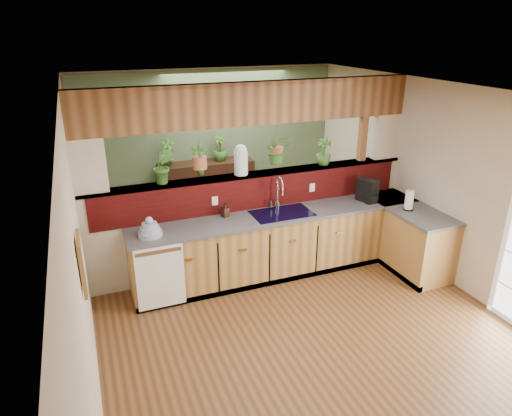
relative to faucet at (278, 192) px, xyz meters
name	(u,v)px	position (x,y,z in m)	size (l,w,h in m)	color
ground	(295,313)	(-0.27, -1.13, -1.16)	(4.60, 7.00, 0.01)	brown
ceiling	(303,95)	(-0.27, -1.13, 1.44)	(4.60, 7.00, 0.01)	brown
wall_back	(210,144)	(-0.27, 2.37, 0.14)	(4.60, 0.02, 2.60)	beige
wall_left	(79,249)	(-2.57, -1.13, 0.14)	(0.02, 7.00, 2.60)	beige
wall_right	(459,189)	(2.03, -1.13, 0.14)	(0.02, 7.00, 2.60)	beige
pass_through_partition	(256,186)	(-0.24, 0.22, 0.03)	(4.60, 0.21, 2.60)	beige
pass_through_ledge	(254,174)	(-0.27, 0.22, 0.21)	(4.60, 0.21, 0.04)	brown
header_beam	(254,103)	(-0.27, 0.22, 1.17)	(4.60, 0.15, 0.55)	brown
sage_backwall	(211,144)	(-0.27, 2.35, 0.14)	(4.55, 0.02, 2.55)	#4E6645
countertop	(322,240)	(0.57, -0.26, -0.71)	(4.14, 1.52, 0.90)	olive
dishwasher	(160,277)	(-1.75, -0.47, -0.70)	(0.58, 0.03, 0.82)	white
navy_sink	(282,219)	(-0.02, -0.15, -0.34)	(0.82, 0.50, 0.18)	black
framed_print	(82,263)	(-2.54, -1.93, 0.39)	(0.04, 0.35, 0.45)	olive
faucet	(278,192)	(0.00, 0.00, 0.00)	(0.21, 0.21, 0.48)	#B7B7B2
dish_stack	(150,230)	(-1.78, -0.22, -0.18)	(0.29, 0.29, 0.25)	#98A4C4
soap_dispenser	(225,210)	(-0.76, 0.01, -0.16)	(0.09, 0.09, 0.20)	#341E12
coffee_maker	(368,191)	(1.32, -0.19, -0.11)	(0.17, 0.29, 0.33)	black
paper_towel	(409,201)	(1.65, -0.68, -0.12)	(0.14, 0.14, 0.29)	black
glass_jar	(241,160)	(-0.46, 0.22, 0.44)	(0.19, 0.19, 0.41)	silver
ledge_plant_left	(163,166)	(-1.49, 0.22, 0.46)	(0.25, 0.21, 0.46)	#2F5B1F
ledge_plant_right	(324,152)	(0.80, 0.22, 0.42)	(0.21, 0.21, 0.37)	#2F5B1F
hanging_plant_a	(199,150)	(-1.02, 0.22, 0.62)	(0.25, 0.22, 0.52)	brown
hanging_plant_b	(277,138)	(0.06, 0.22, 0.69)	(0.39, 0.36, 0.50)	brown
shelving_console	(207,192)	(-0.43, 2.12, -0.66)	(1.65, 0.44, 1.10)	black
shelf_plant_a	(168,152)	(-1.08, 2.12, 0.13)	(0.25, 0.17, 0.47)	#2F5B1F
shelf_plant_b	(220,148)	(-0.17, 2.12, 0.11)	(0.25, 0.25, 0.44)	#2F5B1F
floor_plant	(308,204)	(1.12, 1.22, -0.78)	(0.67, 0.58, 0.75)	#2F5B1F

